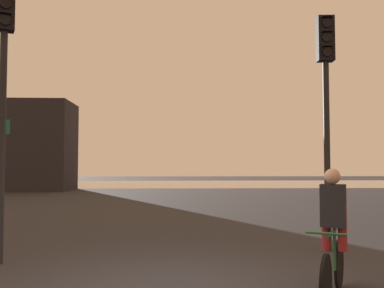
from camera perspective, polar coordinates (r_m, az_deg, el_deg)
The scene contains 4 objects.
water_strip at distance 39.08m, azimuth -2.47°, elevation -5.31°, with size 80.00×16.00×0.01m, color #9E937F.
traffic_light_near_left at distance 8.17m, azimuth -23.84°, elevation 9.49°, with size 0.39×0.41×4.89m.
traffic_light_near_right at distance 8.93m, azimuth 17.45°, elevation 7.23°, with size 0.34×0.35×4.63m.
cyclist at distance 5.76m, azimuth 18.31°, elevation -11.11°, with size 0.87×1.52×1.62m.
Camera 1 is at (0.05, -5.73, 1.66)m, focal length 40.00 mm.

